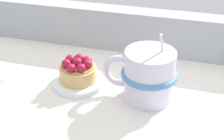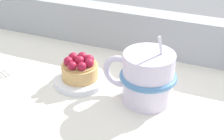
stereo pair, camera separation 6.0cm
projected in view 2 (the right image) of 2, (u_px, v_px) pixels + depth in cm
name	position (u px, v px, depth cm)	size (l,w,h in cm)	color
ground_plane	(94.00, 92.00, 64.53)	(83.05, 41.34, 3.16)	silver
window_rail_back	(126.00, 29.00, 75.79)	(81.39, 4.94, 9.60)	#9EA3A8
dessert_plate	(80.00, 81.00, 64.19)	(10.36, 10.36, 1.19)	silver
raspberry_tart	(79.00, 69.00, 62.86)	(7.17, 7.17, 4.70)	tan
coffee_mug	(146.00, 77.00, 57.36)	(13.77, 10.20, 13.20)	silver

